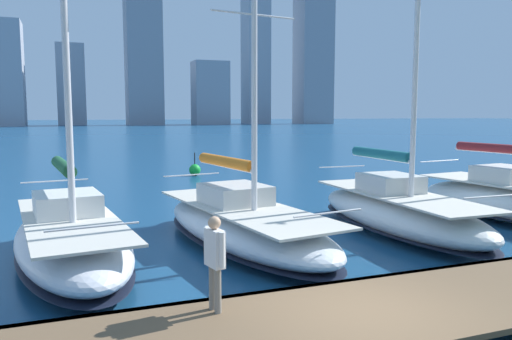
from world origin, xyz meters
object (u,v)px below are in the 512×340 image
object	(u,v)px
channel_buoy	(195,170)
person_white_shirt	(215,254)
sailboat_orange	(243,223)
sailboat_forest	(71,238)
sailboat_teal	(398,210)

from	to	relation	value
channel_buoy	person_white_shirt	bearing A→B (deg)	77.09
person_white_shirt	channel_buoy	distance (m)	22.64
sailboat_orange	sailboat_forest	size ratio (longest dim) A/B	0.97
sailboat_teal	sailboat_forest	world-z (taller)	sailboat_teal
sailboat_teal	person_white_shirt	distance (m)	9.39
sailboat_orange	person_white_shirt	distance (m)	6.24
sailboat_teal	sailboat_forest	distance (m)	9.73
sailboat_orange	channel_buoy	xyz separation A→B (m)	(-2.60, -16.36, -0.30)
sailboat_teal	channel_buoy	distance (m)	16.76
sailboat_teal	person_white_shirt	bearing A→B (deg)	35.84
sailboat_forest	channel_buoy	world-z (taller)	sailboat_forest
sailboat_forest	channel_buoy	size ratio (longest dim) A/B	7.19
sailboat_teal	person_white_shirt	world-z (taller)	sailboat_teal
sailboat_teal	sailboat_orange	xyz separation A→B (m)	(5.13, -0.20, -0.07)
sailboat_teal	sailboat_orange	bearing A→B (deg)	-2.23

